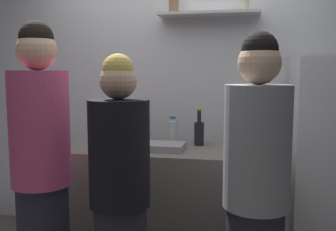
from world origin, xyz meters
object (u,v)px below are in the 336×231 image
(refrigerator, at_px, (331,162))
(wine_bottle_dark_glass, at_px, (199,132))
(wine_bottle_amber_glass, at_px, (113,129))
(wine_bottle_green_glass, at_px, (252,138))
(utensil_holder, at_px, (105,141))
(wine_bottle_pale_glass, at_px, (246,131))
(water_bottle_plastic, at_px, (173,132))
(baking_pan, at_px, (161,147))
(person_grey_hoodie, at_px, (256,199))
(person_pink_top, at_px, (42,176))
(person_blonde, at_px, (120,199))

(refrigerator, height_order, wine_bottle_dark_glass, refrigerator)
(wine_bottle_amber_glass, distance_m, wine_bottle_green_glass, 1.13)
(utensil_holder, xyz_separation_m, wine_bottle_pale_glass, (1.03, 0.26, 0.07))
(utensil_holder, bearing_deg, wine_bottle_green_glass, -0.38)
(utensil_holder, relative_size, wine_bottle_amber_glass, 0.75)
(wine_bottle_amber_glass, bearing_deg, wine_bottle_pale_glass, 0.19)
(water_bottle_plastic, bearing_deg, baking_pan, -98.78)
(utensil_holder, height_order, water_bottle_plastic, utensil_holder)
(utensil_holder, relative_size, person_grey_hoodie, 0.13)
(utensil_holder, relative_size, person_pink_top, 0.13)
(water_bottle_plastic, xyz_separation_m, person_pink_top, (-0.60, -0.96, -0.13))
(person_blonde, bearing_deg, wine_bottle_amber_glass, 158.14)
(wine_bottle_pale_glass, distance_m, person_grey_hoodie, 0.96)
(baking_pan, bearing_deg, person_grey_hoodie, -47.81)
(utensil_holder, xyz_separation_m, wine_bottle_amber_glass, (-0.03, 0.26, 0.05))
(wine_bottle_amber_glass, distance_m, water_bottle_plastic, 0.49)
(water_bottle_plastic, bearing_deg, person_pink_top, -122.20)
(water_bottle_plastic, distance_m, person_blonde, 1.00)
(baking_pan, bearing_deg, wine_bottle_amber_glass, 155.04)
(baking_pan, bearing_deg, person_blonde, -96.87)
(baking_pan, distance_m, utensil_holder, 0.42)
(baking_pan, relative_size, water_bottle_plastic, 1.55)
(refrigerator, bearing_deg, water_bottle_plastic, -174.57)
(wine_bottle_amber_glass, relative_size, person_blonde, 0.19)
(wine_bottle_dark_glass, bearing_deg, person_pink_top, -131.20)
(wine_bottle_pale_glass, distance_m, person_pink_top, 1.50)
(refrigerator, height_order, water_bottle_plastic, refrigerator)
(wine_bottle_dark_glass, relative_size, wine_bottle_pale_glass, 0.85)
(baking_pan, xyz_separation_m, wine_bottle_dark_glass, (0.25, 0.23, 0.08))
(wine_bottle_dark_glass, bearing_deg, wine_bottle_pale_glass, -3.30)
(wine_bottle_dark_glass, distance_m, person_blonde, 1.03)
(baking_pan, distance_m, wine_bottle_amber_glass, 0.50)
(wine_bottle_dark_glass, xyz_separation_m, wine_bottle_pale_glass, (0.36, -0.02, 0.03))
(wine_bottle_amber_glass, distance_m, person_grey_hoodie, 1.46)
(refrigerator, distance_m, person_pink_top, 2.13)
(wine_bottle_pale_glass, relative_size, wine_bottle_green_glass, 1.04)
(refrigerator, xyz_separation_m, wine_bottle_green_glass, (-0.62, -0.43, 0.24))
(baking_pan, xyz_separation_m, person_pink_top, (-0.56, -0.70, -0.06))
(refrigerator, height_order, person_grey_hoodie, person_grey_hoodie)
(baking_pan, height_order, wine_bottle_green_glass, wine_bottle_green_glass)
(wine_bottle_dark_glass, distance_m, water_bottle_plastic, 0.22)
(wine_bottle_pale_glass, bearing_deg, wine_bottle_amber_glass, -179.81)
(utensil_holder, relative_size, wine_bottle_pale_glass, 0.66)
(wine_bottle_dark_glass, height_order, person_grey_hoodie, person_grey_hoodie)
(wine_bottle_pale_glass, bearing_deg, person_blonde, -127.23)
(refrigerator, height_order, wine_bottle_pale_glass, refrigerator)
(refrigerator, xyz_separation_m, water_bottle_plastic, (-1.23, -0.12, 0.22))
(person_pink_top, distance_m, person_blonde, 0.49)
(wine_bottle_green_glass, xyz_separation_m, person_blonde, (-0.73, -0.65, -0.26))
(wine_bottle_green_glass, bearing_deg, wine_bottle_pale_glass, 97.41)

